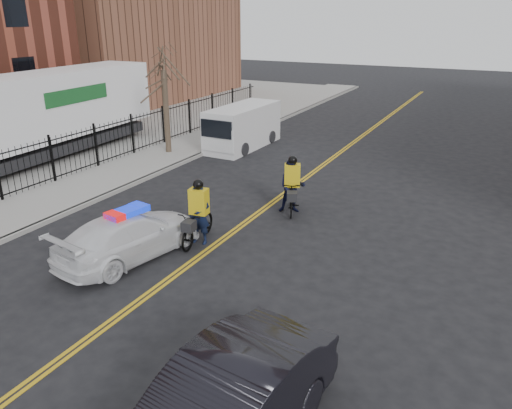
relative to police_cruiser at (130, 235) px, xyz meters
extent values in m
plane|color=black|center=(1.80, -0.28, -0.67)|extent=(120.00, 120.00, 0.00)
cube|color=gold|center=(1.72, 7.72, -0.67)|extent=(0.10, 60.00, 0.01)
cube|color=gold|center=(1.88, 7.72, -0.67)|extent=(0.10, 60.00, 0.01)
cube|color=#98958F|center=(-5.70, 7.72, -0.60)|extent=(3.00, 60.00, 0.15)
cube|color=#98958F|center=(-4.20, 7.72, -0.60)|extent=(0.20, 60.00, 0.15)
cube|color=brown|center=(-21.20, 23.72, 6.33)|extent=(14.00, 18.00, 14.00)
cylinder|color=#3D2E24|center=(-5.80, 9.72, 1.48)|extent=(0.28, 0.28, 4.00)
imported|color=white|center=(0.00, 0.00, -0.01)|extent=(2.61, 4.85, 1.34)
cube|color=#0C26CC|center=(0.00, 0.00, 0.74)|extent=(0.75, 1.30, 0.16)
cube|color=silver|center=(-3.18, 12.78, 0.41)|extent=(2.01, 5.15, 2.18)
cube|color=silver|center=(-3.23, 10.56, 0.22)|extent=(1.86, 0.80, 1.13)
cube|color=black|center=(-3.24, 10.18, 0.79)|extent=(1.70, 0.13, 0.85)
cylinder|color=black|center=(-4.11, 11.29, -0.34)|extent=(0.25, 0.67, 0.66)
cylinder|color=black|center=(-2.32, 11.25, -0.34)|extent=(0.25, 0.67, 0.66)
cylinder|color=black|center=(-4.05, 14.31, -0.34)|extent=(0.25, 0.67, 0.66)
cylinder|color=black|center=(-2.25, 14.27, -0.34)|extent=(0.25, 0.67, 0.66)
cube|color=white|center=(-10.54, 6.41, 1.90)|extent=(3.16, 13.22, 3.03)
cube|color=black|center=(-10.54, 6.41, -0.12)|extent=(2.72, 12.19, 0.50)
cylinder|color=black|center=(-10.76, 11.96, -0.12)|extent=(0.12, 0.12, 1.11)
cube|color=#195926|center=(-9.25, 7.47, 2.35)|extent=(0.19, 4.03, 0.71)
imported|color=black|center=(1.29, 1.72, -0.12)|extent=(1.01, 2.19, 1.11)
imported|color=black|center=(1.29, 1.72, 0.28)|extent=(0.75, 0.54, 1.90)
cube|color=gold|center=(1.29, 1.72, 0.69)|extent=(0.59, 0.44, 0.80)
sphere|color=black|center=(1.29, 1.72, 1.23)|extent=(0.32, 0.32, 0.32)
cube|color=black|center=(1.39, 0.99, 0.19)|extent=(0.39, 0.44, 0.30)
imported|color=black|center=(2.80, 5.36, -0.06)|extent=(1.35, 2.13, 1.24)
imported|color=black|center=(2.80, 5.36, 0.28)|extent=(1.14, 1.03, 1.91)
cube|color=gold|center=(2.80, 5.36, 0.70)|extent=(0.65, 0.56, 0.80)
sphere|color=black|center=(2.80, 5.36, 1.25)|extent=(0.32, 0.32, 0.32)
cube|color=black|center=(3.09, 4.68, 0.19)|extent=(0.48, 0.50, 0.30)
camera|label=1|loc=(9.24, -10.04, 6.02)|focal=35.00mm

